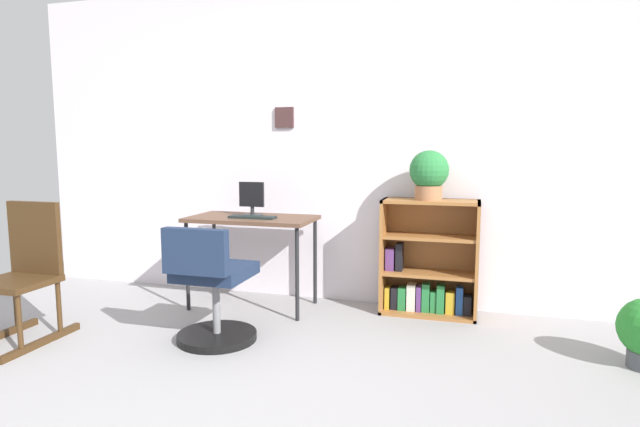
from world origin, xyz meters
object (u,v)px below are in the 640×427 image
Objects in this scene: monitor at (252,200)px; potted_plant_on_shelf at (429,173)px; bookshelf_low at (428,264)px; rocking_chair at (25,271)px; desk at (252,225)px; office_chair at (212,292)px; keyboard at (252,217)px.

monitor is 1.38m from potted_plant_on_shelf.
rocking_chair is at bearing -152.43° from bookshelf_low.
bookshelf_low is at bearing 7.78° from monitor.
rocking_chair is at bearing -137.22° from desk.
rocking_chair is (-1.15, -1.07, -0.20)m from desk.
office_chair is 2.13× the size of potted_plant_on_shelf.
rocking_chair is 2.85m from potted_plant_on_shelf.
desk is at bearing -68.98° from monitor.
office_chair is at bearing -84.30° from monitor.
rocking_chair reaches higher than office_chair.
office_chair is 0.89× the size of bookshelf_low.
keyboard is at bearing -168.55° from potted_plant_on_shelf.
desk is at bearing -170.01° from bookshelf_low.
keyboard is 1.39m from bookshelf_low.
office_chair reaches higher than desk.
desk is 2.69× the size of keyboard.
desk is 1.39m from bookshelf_low.
desk is 1.41m from potted_plant_on_shelf.
bookshelf_low is (1.28, 1.03, 0.04)m from office_chair.
bookshelf_low is (1.34, 0.24, -0.28)m from desk.
office_chair is at bearing -142.34° from potted_plant_on_shelf.
rocking_chair is 2.47× the size of potted_plant_on_shelf.
keyboard is at bearing 92.06° from office_chair.
monitor reaches higher than keyboard.
potted_plant_on_shelf is (1.34, 0.18, 0.41)m from desk.
keyboard is 0.82m from office_chair.
monitor is 0.99m from office_chair.
desk is 1.58m from rocking_chair.
office_chair is at bearing 12.42° from rocking_chair.
bookshelf_low is (1.36, 0.19, -0.47)m from monitor.
bookshelf_low reaches higher than keyboard.
bookshelf_low is at bearing 85.08° from potted_plant_on_shelf.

